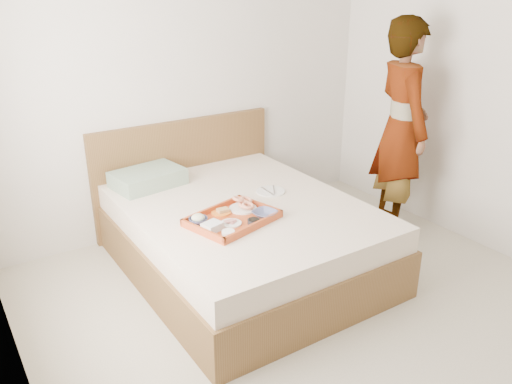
{
  "coord_description": "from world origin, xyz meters",
  "views": [
    {
      "loc": [
        -1.93,
        -1.95,
        2.04
      ],
      "look_at": [
        -0.06,
        0.9,
        0.65
      ],
      "focal_mm": 36.32,
      "sensor_mm": 36.0,
      "label": 1
    }
  ],
  "objects_px": {
    "bed": "(243,237)",
    "person": "(401,128)",
    "tray": "(232,218)",
    "dinner_plate": "(271,191)"
  },
  "relations": [
    {
      "from": "tray",
      "to": "dinner_plate",
      "type": "bearing_deg",
      "value": 14.46
    },
    {
      "from": "tray",
      "to": "person",
      "type": "bearing_deg",
      "value": -11.33
    },
    {
      "from": "tray",
      "to": "person",
      "type": "relative_size",
      "value": 0.32
    },
    {
      "from": "dinner_plate",
      "to": "bed",
      "type": "bearing_deg",
      "value": -165.02
    },
    {
      "from": "tray",
      "to": "person",
      "type": "height_order",
      "value": "person"
    },
    {
      "from": "bed",
      "to": "tray",
      "type": "distance_m",
      "value": 0.42
    },
    {
      "from": "dinner_plate",
      "to": "person",
      "type": "height_order",
      "value": "person"
    },
    {
      "from": "bed",
      "to": "person",
      "type": "height_order",
      "value": "person"
    },
    {
      "from": "bed",
      "to": "dinner_plate",
      "type": "distance_m",
      "value": 0.42
    },
    {
      "from": "tray",
      "to": "person",
      "type": "xyz_separation_m",
      "value": [
        1.71,
        0.11,
        0.35
      ]
    }
  ]
}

